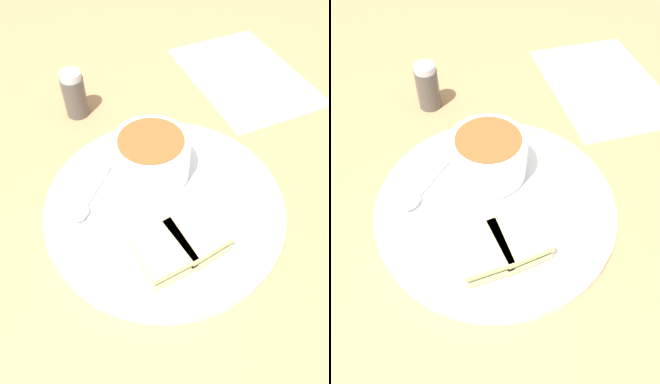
{
  "view_description": "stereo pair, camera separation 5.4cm",
  "coord_description": "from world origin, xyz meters",
  "views": [
    {
      "loc": [
        0.15,
        0.3,
        0.46
      ],
      "look_at": [
        0.0,
        0.0,
        0.04
      ],
      "focal_mm": 35.0,
      "sensor_mm": 36.0,
      "label": 1
    },
    {
      "loc": [
        0.1,
        0.32,
        0.46
      ],
      "look_at": [
        0.0,
        0.0,
        0.04
      ],
      "focal_mm": 35.0,
      "sensor_mm": 36.0,
      "label": 2
    }
  ],
  "objects": [
    {
      "name": "menu_sheet",
      "position": [
        -0.31,
        -0.24,
        0.0
      ],
      "size": [
        0.23,
        0.32,
        0.0
      ],
      "rotation": [
        0.0,
        0.0,
        -0.05
      ],
      "color": "white",
      "rests_on": "ground_plane"
    },
    {
      "name": "spoon",
      "position": [
        0.11,
        -0.04,
        0.03
      ],
      "size": [
        0.1,
        0.09,
        0.01
      ],
      "rotation": [
        0.0,
        0.0,
        7.04
      ],
      "color": "silver",
      "rests_on": "plate"
    },
    {
      "name": "soup_bowl",
      "position": [
        -0.01,
        -0.06,
        0.06
      ],
      "size": [
        0.12,
        0.12,
        0.07
      ],
      "color": "white",
      "rests_on": "plate"
    },
    {
      "name": "salt_shaker",
      "position": [
        0.04,
        -0.28,
        0.04
      ],
      "size": [
        0.04,
        0.04,
        0.09
      ],
      "color": "#4C4742",
      "rests_on": "ground_plane"
    },
    {
      "name": "ground_plane",
      "position": [
        0.0,
        0.0,
        0.0
      ],
      "size": [
        2.4,
        2.4,
        0.0
      ],
      "primitive_type": "plane",
      "color": "#9E754C"
    },
    {
      "name": "sandwich_half_far",
      "position": [
        -0.01,
        0.08,
        0.04
      ],
      "size": [
        0.07,
        0.08,
        0.03
      ],
      "rotation": [
        0.0,
        0.0,
        1.68
      ],
      "color": "#DBBC7F",
      "rests_on": "plate"
    },
    {
      "name": "sandwich_half_near",
      "position": [
        0.05,
        0.09,
        0.04
      ],
      "size": [
        0.07,
        0.08,
        0.03
      ],
      "rotation": [
        0.0,
        0.0,
        1.62
      ],
      "color": "#DBBC7F",
      "rests_on": "plate"
    },
    {
      "name": "plate",
      "position": [
        0.0,
        0.0,
        0.01
      ],
      "size": [
        0.36,
        0.36,
        0.02
      ],
      "color": "white",
      "rests_on": "ground_plane"
    }
  ]
}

